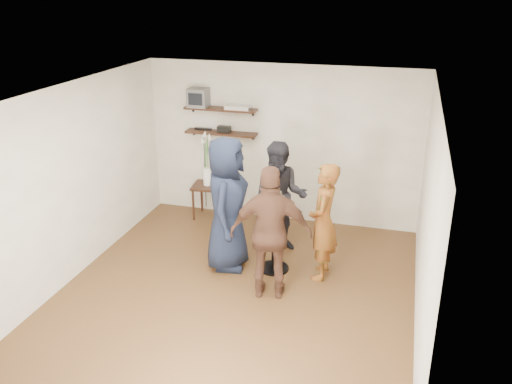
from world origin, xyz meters
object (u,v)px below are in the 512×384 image
at_px(crt_monitor, 199,97).
at_px(dvd_deck, 238,107).
at_px(person_plaid, 323,222).
at_px(person_dark, 280,197).
at_px(radio, 224,129).
at_px(person_navy, 227,204).
at_px(side_table, 208,190).
at_px(drinks_table, 274,228).
at_px(person_brown, 271,233).

height_order(crt_monitor, dvd_deck, crt_monitor).
bearing_deg(person_plaid, person_dark, -132.06).
xyz_separation_m(crt_monitor, person_plaid, (2.36, -1.63, -1.21)).
distance_m(radio, person_navy, 1.90).
relative_size(dvd_deck, side_table, 0.68).
xyz_separation_m(side_table, person_plaid, (2.18, -1.44, 0.32)).
distance_m(dvd_deck, drinks_table, 2.31).
bearing_deg(person_brown, side_table, -62.26).
bearing_deg(crt_monitor, person_dark, -31.41).
bearing_deg(radio, drinks_table, -52.26).
xyz_separation_m(dvd_deck, radio, (-0.25, 0.00, -0.38)).
bearing_deg(person_navy, person_plaid, -91.98).
relative_size(dvd_deck, person_brown, 0.23).
distance_m(dvd_deck, person_dark, 1.73).
height_order(person_dark, person_brown, person_brown).
bearing_deg(person_brown, crt_monitor, -61.80).
height_order(dvd_deck, side_table, dvd_deck).
bearing_deg(person_navy, dvd_deck, 6.96).
height_order(person_navy, person_brown, person_navy).
relative_size(side_table, person_navy, 0.31).
bearing_deg(drinks_table, person_brown, -79.86).
relative_size(crt_monitor, dvd_deck, 0.80).
relative_size(person_navy, person_brown, 1.08).
bearing_deg(radio, dvd_deck, 0.00).
relative_size(radio, person_navy, 0.12).
height_order(dvd_deck, drinks_table, dvd_deck).
bearing_deg(side_table, drinks_table, -43.71).
height_order(person_dark, person_navy, person_navy).
bearing_deg(side_table, person_plaid, -33.45).
bearing_deg(person_dark, drinks_table, -90.00).
height_order(dvd_deck, radio, dvd_deck).
bearing_deg(person_brown, drinks_table, -90.00).
bearing_deg(person_plaid, person_navy, -88.02).
bearing_deg(person_plaid, drinks_table, -90.00).
relative_size(crt_monitor, drinks_table, 0.32).
bearing_deg(side_table, person_dark, -28.99).
xyz_separation_m(drinks_table, person_dark, (-0.08, 0.66, 0.19)).
bearing_deg(radio, crt_monitor, 180.00).
xyz_separation_m(person_navy, person_brown, (0.78, -0.59, -0.07)).
xyz_separation_m(dvd_deck, drinks_table, (1.02, -1.65, -1.26)).
height_order(crt_monitor, person_dark, crt_monitor).
bearing_deg(drinks_table, side_table, 136.29).
relative_size(crt_monitor, person_dark, 0.19).
distance_m(dvd_deck, radio, 0.46).
bearing_deg(person_navy, person_brown, -132.47).
relative_size(radio, person_brown, 0.13).
relative_size(person_plaid, person_brown, 0.93).
height_order(dvd_deck, person_navy, dvd_deck).
distance_m(radio, person_plaid, 2.63).
bearing_deg(drinks_table, person_navy, -174.92).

